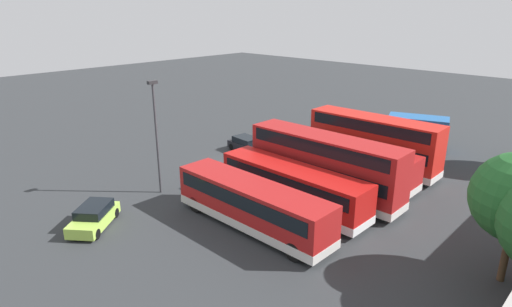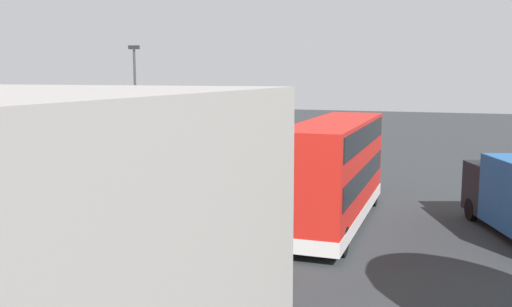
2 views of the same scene
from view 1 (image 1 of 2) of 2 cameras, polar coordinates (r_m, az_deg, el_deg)
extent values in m
plane|color=#2D3033|center=(38.13, -2.65, -1.32)|extent=(140.00, 140.00, 0.00)
cube|color=red|center=(37.49, 15.38, 1.59)|extent=(2.71, 11.24, 4.20)
cube|color=silver|center=(38.05, 15.14, -1.03)|extent=(2.75, 11.28, 0.55)
cube|color=black|center=(37.55, 15.35, 1.30)|extent=(2.76, 10.44, 0.90)
cube|color=black|center=(37.09, 15.58, 3.80)|extent=(2.76, 10.44, 0.90)
cube|color=black|center=(40.29, 8.29, 2.98)|extent=(2.25, 0.09, 1.10)
cylinder|color=black|center=(39.14, 8.95, -0.14)|extent=(0.32, 1.10, 1.10)
cylinder|color=black|center=(40.94, 10.72, 0.61)|extent=(0.32, 1.10, 1.10)
cylinder|color=black|center=(35.51, 20.23, -3.14)|extent=(0.32, 1.10, 1.10)
cylinder|color=black|center=(37.49, 21.60, -2.16)|extent=(0.32, 1.10, 1.10)
cube|color=#A51919|center=(34.58, 12.71, -1.04)|extent=(2.63, 10.46, 2.60)
cube|color=silver|center=(34.94, 12.59, -2.62)|extent=(2.67, 10.50, 0.55)
cube|color=black|center=(34.39, 12.78, -0.10)|extent=(2.68, 9.66, 0.90)
cube|color=black|center=(37.14, 5.83, 1.70)|extent=(2.25, 0.08, 1.10)
cylinder|color=black|center=(36.02, 6.46, -1.73)|extent=(0.31, 1.10, 1.10)
cylinder|color=black|center=(37.75, 8.51, -0.84)|extent=(0.31, 1.10, 1.10)
cylinder|color=black|center=(32.43, 17.34, -4.92)|extent=(0.31, 1.10, 1.10)
cylinder|color=black|center=(34.34, 19.02, -3.75)|extent=(0.31, 1.10, 1.10)
cube|color=#A51919|center=(31.32, 9.13, -1.36)|extent=(2.67, 11.97, 4.20)
cube|color=silver|center=(31.99, 8.96, -4.43)|extent=(2.72, 12.01, 0.55)
cube|color=black|center=(31.39, 9.11, -1.71)|extent=(2.73, 11.17, 0.90)
cube|color=black|center=(30.84, 9.28, 1.25)|extent=(2.73, 11.17, 0.90)
cube|color=black|center=(34.86, 0.95, 0.64)|extent=(2.25, 0.08, 1.10)
cylinder|color=black|center=(33.76, 1.46, -3.06)|extent=(0.31, 1.10, 1.10)
cylinder|color=black|center=(35.36, 3.88, -2.05)|extent=(0.31, 1.10, 1.10)
cylinder|color=black|center=(29.07, 15.19, -7.55)|extent=(0.31, 1.10, 1.10)
cylinder|color=black|center=(30.91, 17.19, -6.10)|extent=(0.31, 1.10, 1.10)
cube|color=#B71411|center=(29.42, 4.93, -4.23)|extent=(2.66, 11.32, 2.60)
cube|color=silver|center=(29.84, 4.87, -6.04)|extent=(2.71, 11.36, 0.55)
cube|color=black|center=(29.19, 4.96, -3.14)|extent=(2.72, 10.52, 0.90)
cube|color=black|center=(32.82, -2.72, -0.56)|extent=(2.25, 0.08, 1.10)
cylinder|color=black|center=(31.75, -2.37, -4.54)|extent=(0.31, 1.10, 1.10)
cylinder|color=black|center=(33.21, 0.44, -3.43)|extent=(0.31, 1.10, 1.10)
cylinder|color=black|center=(26.84, 10.42, -9.50)|extent=(0.31, 1.10, 1.10)
cylinder|color=black|center=(28.55, 12.98, -7.86)|extent=(0.31, 1.10, 1.10)
cube|color=#A51919|center=(26.69, -0.51, -6.68)|extent=(2.63, 11.36, 2.60)
cube|color=silver|center=(27.14, -0.50, -8.63)|extent=(2.67, 11.40, 0.55)
cube|color=black|center=(26.43, -0.51, -5.51)|extent=(2.68, 10.56, 0.90)
cube|color=black|center=(30.39, -8.22, -2.37)|extent=(2.25, 0.07, 1.10)
cylinder|color=black|center=(29.39, -8.06, -6.74)|extent=(0.31, 1.10, 1.10)
cylinder|color=black|center=(30.67, -4.75, -5.47)|extent=(0.31, 1.10, 1.10)
cylinder|color=black|center=(23.99, 5.06, -12.93)|extent=(0.31, 1.10, 1.10)
cylinder|color=black|center=(25.55, 8.30, -10.93)|extent=(0.31, 1.10, 1.10)
cube|color=#235999|center=(44.49, 20.69, 2.86)|extent=(4.23, 6.02, 2.80)
cube|color=black|center=(44.85, 15.88, 3.09)|extent=(3.03, 2.74, 2.20)
cylinder|color=black|center=(44.05, 15.55, 1.48)|extent=(0.61, 1.04, 1.00)
cylinder|color=black|center=(46.20, 15.98, 2.24)|extent=(0.61, 1.04, 1.00)
cylinder|color=black|center=(43.73, 22.67, 0.56)|extent=(0.61, 1.04, 1.00)
cylinder|color=black|center=(45.89, 22.76, 1.37)|extent=(0.61, 1.04, 1.00)
cube|color=#A5D14C|center=(29.07, -20.82, -8.22)|extent=(4.27, 3.89, 0.70)
cube|color=black|center=(28.96, -20.80, -6.94)|extent=(2.90, 2.77, 0.55)
cylinder|color=black|center=(27.72, -20.51, -10.04)|extent=(0.64, 0.57, 0.64)
cylinder|color=black|center=(28.43, -23.46, -9.68)|extent=(0.64, 0.57, 0.64)
cylinder|color=black|center=(29.96, -18.24, -7.53)|extent=(0.64, 0.57, 0.64)
cylinder|color=black|center=(30.62, -21.01, -7.27)|extent=(0.64, 0.57, 0.64)
cube|color=black|center=(41.00, -1.14, 0.94)|extent=(2.18, 4.20, 0.70)
cube|color=black|center=(40.96, -1.32, 1.84)|extent=(1.87, 2.57, 0.55)
cylinder|color=black|center=(40.54, 1.02, 0.42)|extent=(0.28, 0.66, 0.64)
cylinder|color=black|center=(39.55, -0.71, -0.06)|extent=(0.28, 0.66, 0.64)
cylinder|color=black|center=(42.59, -1.53, 1.34)|extent=(0.28, 0.66, 0.64)
cylinder|color=black|center=(41.64, -3.23, 0.90)|extent=(0.28, 0.66, 0.64)
cylinder|color=#38383D|center=(31.66, -13.08, 1.68)|extent=(0.16, 0.16, 8.13)
cube|color=#262628|center=(30.71, -13.67, 9.22)|extent=(0.70, 0.30, 0.24)
cylinder|color=#4C3823|center=(25.19, 30.36, -11.46)|extent=(0.36, 0.36, 3.08)
camera|label=2|loc=(38.10, 53.21, 1.10)|focal=39.50mm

